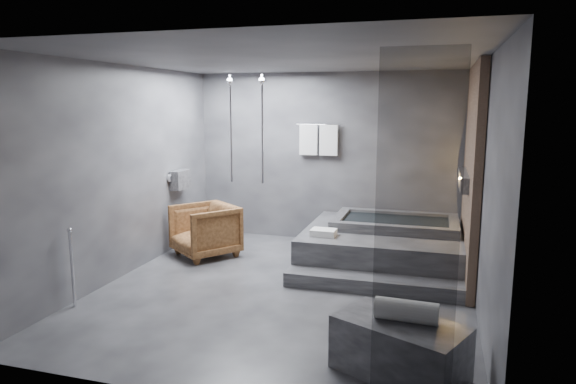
% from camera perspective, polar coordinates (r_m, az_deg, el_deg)
% --- Properties ---
extents(room, '(5.00, 5.04, 2.82)m').
position_cam_1_polar(room, '(6.26, 3.75, 4.63)').
color(room, '#2A2A2D').
rests_on(room, ground).
extents(tub_deck, '(2.20, 2.00, 0.50)m').
position_cam_1_polar(tub_deck, '(7.61, 10.50, -5.95)').
color(tub_deck, '#2F2F31').
rests_on(tub_deck, ground).
extents(tub_step, '(2.20, 0.36, 0.18)m').
position_cam_1_polar(tub_step, '(6.54, 9.34, -10.03)').
color(tub_step, '#2F2F31').
rests_on(tub_step, ground).
extents(concrete_bench, '(1.22, 0.98, 0.48)m').
position_cam_1_polar(concrete_bench, '(4.66, 12.28, -16.61)').
color(concrete_bench, '#333336').
rests_on(concrete_bench, ground).
extents(driftwood_chair, '(1.20, 1.20, 0.79)m').
position_cam_1_polar(driftwood_chair, '(7.90, -9.20, -4.23)').
color(driftwood_chair, '#422410').
rests_on(driftwood_chair, ground).
extents(rolled_towel, '(0.53, 0.22, 0.19)m').
position_cam_1_polar(rolled_towel, '(4.53, 13.01, -12.74)').
color(rolled_towel, white).
rests_on(rolled_towel, concrete_bench).
extents(deck_towel, '(0.34, 0.26, 0.09)m').
position_cam_1_polar(deck_towel, '(7.08, 3.97, -4.50)').
color(deck_towel, white).
rests_on(deck_towel, tub_deck).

